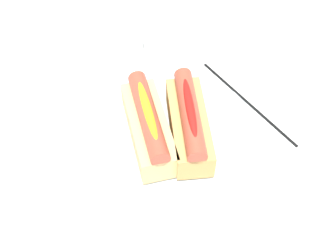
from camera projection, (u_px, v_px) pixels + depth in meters
ground_plane at (163, 156)px, 0.62m from camera, size 2.40×2.40×0.00m
serving_bowl at (168, 140)px, 0.62m from camera, size 0.27×0.27×0.03m
hotdog_front at (187, 120)px, 0.59m from camera, size 0.16×0.10×0.06m
hotdog_back at (148, 125)px, 0.59m from camera, size 0.16×0.08×0.06m
water_glass at (122, 41)px, 0.73m from camera, size 0.07×0.07×0.09m
chopstick_near at (248, 101)px, 0.69m from camera, size 0.22×0.04×0.01m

